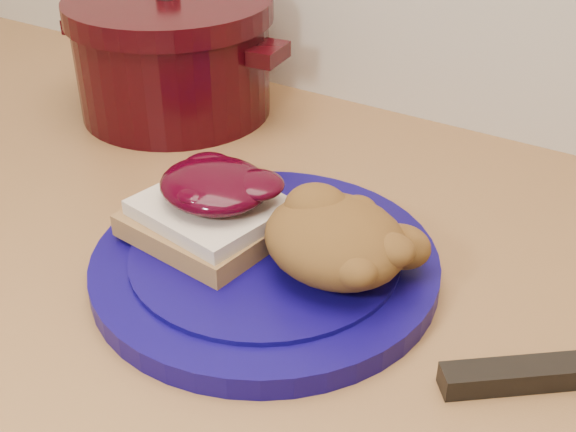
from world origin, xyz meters
The scene contains 5 objects.
plate centered at (-0.06, 1.44, 0.91)m, with size 0.29×0.29×0.02m, color #0C0551.
sandwich centered at (-0.11, 1.44, 0.95)m, with size 0.13×0.12×0.06m.
stuffing_mound centered at (0.00, 1.44, 0.95)m, with size 0.12×0.10×0.06m, color brown.
dutch_oven centered at (-0.34, 1.66, 0.97)m, with size 0.29×0.27×0.15m.
pepper_grinder centered at (-0.36, 1.66, 0.96)m, with size 0.06×0.06×0.12m.
Camera 1 is at (0.22, 1.03, 1.27)m, focal length 45.00 mm.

